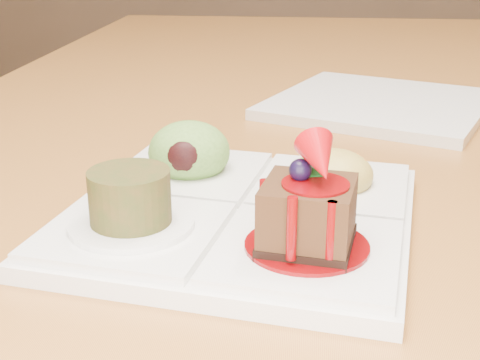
{
  "coord_description": "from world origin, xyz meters",
  "views": [
    {
      "loc": [
        -0.07,
        -0.71,
        0.95
      ],
      "look_at": [
        -0.11,
        -0.28,
        0.79
      ],
      "focal_mm": 50.0,
      "sensor_mm": 36.0,
      "label": 1
    }
  ],
  "objects": [
    {
      "name": "dining_table",
      "position": [
        0.0,
        0.0,
        0.68
      ],
      "size": [
        1.0,
        1.8,
        0.75
      ],
      "color": "#9E6D29",
      "rests_on": "ground"
    },
    {
      "name": "sampler_plate",
      "position": [
        -0.11,
        -0.28,
        0.77
      ],
      "size": [
        0.27,
        0.27,
        0.09
      ],
      "rotation": [
        0.0,
        0.0,
        -0.16
      ],
      "color": "silver",
      "rests_on": "dining_table"
    },
    {
      "name": "second_plate",
      "position": [
        0.02,
        0.06,
        0.76
      ],
      "size": [
        0.3,
        0.3,
        0.01
      ],
      "primitive_type": "cube",
      "rotation": [
        0.0,
        0.0,
        -0.39
      ],
      "color": "silver",
      "rests_on": "dining_table"
    }
  ]
}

